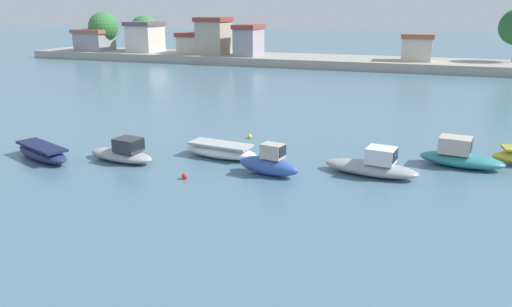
# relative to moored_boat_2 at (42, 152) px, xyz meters

# --- Properties ---
(moored_boat_2) EXTENTS (5.55, 3.48, 0.90)m
(moored_boat_2) POSITION_rel_moored_boat_2_xyz_m (0.00, 0.00, 0.00)
(moored_boat_2) COLOR navy
(moored_boat_2) RESTS_ON ground
(moored_boat_3) EXTENTS (4.80, 2.30, 1.51)m
(moored_boat_3) POSITION_rel_moored_boat_2_xyz_m (4.98, 1.31, 0.09)
(moored_boat_3) COLOR #9E9EA3
(moored_boat_3) RESTS_ON ground
(moored_boat_4) EXTENTS (5.18, 2.38, 0.92)m
(moored_boat_4) POSITION_rel_moored_boat_2_xyz_m (10.29, 4.05, 0.01)
(moored_boat_4) COLOR white
(moored_boat_4) RESTS_ON ground
(moored_boat_5) EXTENTS (3.88, 1.92, 1.82)m
(moored_boat_5) POSITION_rel_moored_boat_2_xyz_m (14.20, 1.92, 0.22)
(moored_boat_5) COLOR #3856A8
(moored_boat_5) RESTS_ON ground
(moored_boat_6) EXTENTS (5.51, 2.49, 1.66)m
(moored_boat_6) POSITION_rel_moored_boat_2_xyz_m (19.69, 3.77, 0.13)
(moored_boat_6) COLOR #9E9EA3
(moored_boat_6) RESTS_ON ground
(moored_boat_7) EXTENTS (4.96, 2.45, 1.75)m
(moored_boat_7) POSITION_rel_moored_boat_2_xyz_m (24.35, 7.12, 0.20)
(moored_boat_7) COLOR teal
(moored_boat_7) RESTS_ON ground
(mooring_buoy_0) EXTENTS (0.35, 0.35, 0.35)m
(mooring_buoy_0) POSITION_rel_moored_boat_2_xyz_m (10.05, -0.34, -0.26)
(mooring_buoy_0) COLOR red
(mooring_buoy_0) RESTS_ON ground
(mooring_buoy_1) EXTENTS (0.34, 0.34, 0.34)m
(mooring_buoy_1) POSITION_rel_moored_boat_2_xyz_m (10.40, 9.00, -0.26)
(mooring_buoy_1) COLOR yellow
(mooring_buoy_1) RESTS_ON ground
(distant_shoreline) EXTENTS (103.24, 11.61, 8.96)m
(distant_shoreline) POSITION_rel_moored_boat_2_xyz_m (-1.57, 56.29, 1.90)
(distant_shoreline) COLOR #9E998C
(distant_shoreline) RESTS_ON ground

